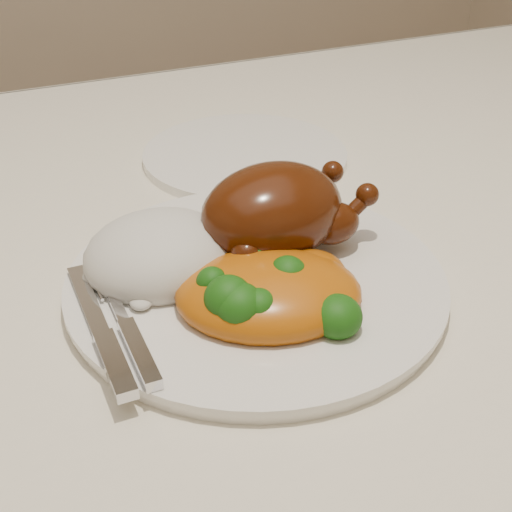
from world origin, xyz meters
name	(u,v)px	position (x,y,z in m)	size (l,w,h in m)	color
dining_table	(163,347)	(0.00, 0.00, 0.67)	(1.60, 0.90, 0.76)	brown
tablecloth	(158,285)	(0.00, 0.00, 0.74)	(1.73, 1.03, 0.18)	beige
dinner_plate	(256,283)	(0.06, -0.08, 0.77)	(0.31, 0.31, 0.01)	white
side_plate	(245,155)	(0.16, 0.16, 0.77)	(0.23, 0.23, 0.01)	white
roast_chicken	(276,211)	(0.10, -0.05, 0.82)	(0.16, 0.11, 0.08)	#4B1908
rice_mound	(161,256)	(0.00, -0.04, 0.79)	(0.14, 0.13, 0.07)	silver
mac_and_cheese	(271,292)	(0.06, -0.12, 0.79)	(0.18, 0.16, 0.06)	#AF470B
cutlery	(117,339)	(-0.06, -0.12, 0.79)	(0.03, 0.17, 0.01)	silver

